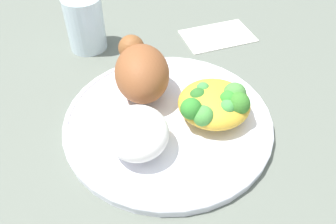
{
  "coord_description": "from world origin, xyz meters",
  "views": [
    {
      "loc": [
        -0.32,
        0.04,
        0.34
      ],
      "look_at": [
        0.0,
        0.0,
        0.02
      ],
      "focal_mm": 37.81,
      "sensor_mm": 36.0,
      "label": 1
    }
  ],
  "objects_px": {
    "plate": "(168,121)",
    "water_glass": "(85,23)",
    "mac_cheese_with_broccoli": "(216,104)",
    "rice_pile": "(138,133)",
    "napkin": "(218,36)",
    "roasted_chicken": "(141,71)"
  },
  "relations": [
    {
      "from": "plate",
      "to": "water_glass",
      "type": "xyz_separation_m",
      "value": [
        0.2,
        0.11,
        0.04
      ]
    },
    {
      "from": "water_glass",
      "to": "mac_cheese_with_broccoli",
      "type": "bearing_deg",
      "value": -140.36
    },
    {
      "from": "rice_pile",
      "to": "mac_cheese_with_broccoli",
      "type": "height_order",
      "value": "rice_pile"
    },
    {
      "from": "water_glass",
      "to": "napkin",
      "type": "xyz_separation_m",
      "value": [
        0.0,
        -0.22,
        -0.04
      ]
    },
    {
      "from": "roasted_chicken",
      "to": "rice_pile",
      "type": "height_order",
      "value": "roasted_chicken"
    },
    {
      "from": "roasted_chicken",
      "to": "mac_cheese_with_broccoli",
      "type": "distance_m",
      "value": 0.11
    },
    {
      "from": "mac_cheese_with_broccoli",
      "to": "roasted_chicken",
      "type": "bearing_deg",
      "value": 55.27
    },
    {
      "from": "roasted_chicken",
      "to": "water_glass",
      "type": "relative_size",
      "value": 1.19
    },
    {
      "from": "plate",
      "to": "mac_cheese_with_broccoli",
      "type": "height_order",
      "value": "mac_cheese_with_broccoli"
    },
    {
      "from": "rice_pile",
      "to": "napkin",
      "type": "xyz_separation_m",
      "value": [
        0.24,
        -0.16,
        -0.04
      ]
    },
    {
      "from": "roasted_chicken",
      "to": "mac_cheese_with_broccoli",
      "type": "bearing_deg",
      "value": -124.73
    },
    {
      "from": "water_glass",
      "to": "napkin",
      "type": "bearing_deg",
      "value": -89.36
    },
    {
      "from": "plate",
      "to": "roasted_chicken",
      "type": "xyz_separation_m",
      "value": [
        0.06,
        0.03,
        0.04
      ]
    },
    {
      "from": "roasted_chicken",
      "to": "rice_pile",
      "type": "bearing_deg",
      "value": 173.09
    },
    {
      "from": "plate",
      "to": "napkin",
      "type": "bearing_deg",
      "value": -29.58
    },
    {
      "from": "plate",
      "to": "napkin",
      "type": "height_order",
      "value": "plate"
    },
    {
      "from": "rice_pile",
      "to": "napkin",
      "type": "bearing_deg",
      "value": -32.45
    },
    {
      "from": "plate",
      "to": "mac_cheese_with_broccoli",
      "type": "xyz_separation_m",
      "value": [
        -0.01,
        -0.06,
        0.03
      ]
    },
    {
      "from": "rice_pile",
      "to": "mac_cheese_with_broccoli",
      "type": "bearing_deg",
      "value": -69.6
    },
    {
      "from": "mac_cheese_with_broccoli",
      "to": "napkin",
      "type": "relative_size",
      "value": 0.78
    },
    {
      "from": "plate",
      "to": "rice_pile",
      "type": "height_order",
      "value": "rice_pile"
    },
    {
      "from": "water_glass",
      "to": "rice_pile",
      "type": "bearing_deg",
      "value": -164.31
    }
  ]
}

